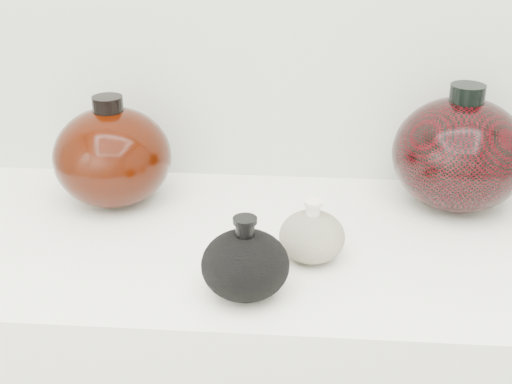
# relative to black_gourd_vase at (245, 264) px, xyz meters

# --- Properties ---
(room) EXTENTS (3.04, 2.42, 2.64)m
(room) POSITION_rel_black_gourd_vase_xyz_m (0.04, -0.52, 0.35)
(room) COLOR slate
(room) RESTS_ON ground
(black_gourd_vase) EXTENTS (0.15, 0.15, 0.12)m
(black_gourd_vase) POSITION_rel_black_gourd_vase_xyz_m (0.00, 0.00, 0.00)
(black_gourd_vase) COLOR black
(black_gourd_vase) RESTS_ON display_counter
(cream_gourd_vase) EXTENTS (0.12, 0.12, 0.10)m
(cream_gourd_vase) POSITION_rel_black_gourd_vase_xyz_m (0.09, 0.10, -0.01)
(cream_gourd_vase) COLOR beige
(cream_gourd_vase) RESTS_ON display_counter
(left_round_pot) EXTENTS (0.25, 0.25, 0.19)m
(left_round_pot) POSITION_rel_black_gourd_vase_xyz_m (-0.25, 0.27, 0.04)
(left_round_pot) COLOR black
(left_round_pot) RESTS_ON display_counter
(right_round_pot) EXTENTS (0.25, 0.25, 0.22)m
(right_round_pot) POSITION_rel_black_gourd_vase_xyz_m (0.34, 0.31, 0.05)
(right_round_pot) COLOR black
(right_round_pot) RESTS_ON display_counter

